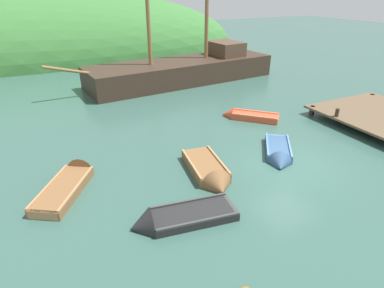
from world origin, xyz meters
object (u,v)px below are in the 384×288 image
Objects in this scene: rowboat_near_dock at (247,117)px; rowboat_far at (174,220)px; sailing_ship at (184,74)px; rowboat_outer_right at (278,154)px; rowboat_outer_left at (71,182)px; rowboat_portside at (209,174)px.

rowboat_near_dock is 9.82m from rowboat_far.
sailing_ship reaches higher than rowboat_outer_right.
rowboat_far reaches higher than rowboat_outer_right.
rowboat_far is at bearing 58.58° from sailing_ship.
rowboat_outer_left is 1.10× the size of rowboat_portside.
sailing_ship is 6.05× the size of rowboat_near_dock.
rowboat_outer_right is (5.98, 2.04, 0.02)m from rowboat_far.
rowboat_outer_left is 4.59m from rowboat_far.
rowboat_near_dock is (-0.25, -9.03, -0.48)m from sailing_ship.
sailing_ship is 4.94× the size of rowboat_far.
rowboat_near_dock is 0.96× the size of rowboat_outer_right.
rowboat_near_dock is at bearing -130.20° from rowboat_far.
rowboat_outer_left is at bearing 60.68° from rowboat_near_dock.
rowboat_outer_right is at bearing 100.55° from rowboat_portside.
sailing_ship is at bearing -150.70° from rowboat_outer_right.
rowboat_portside is at bearing -132.52° from rowboat_far.
rowboat_far is at bearing -112.36° from rowboat_outer_left.
rowboat_portside is at bearing 87.78° from rowboat_near_dock.
rowboat_portside is (5.03, -1.82, 0.03)m from rowboat_outer_left.
rowboat_outer_left is (-10.28, -11.76, -0.48)m from sailing_ship.
rowboat_outer_left is at bearing -101.31° from rowboat_portside.
sailing_ship is 17.29m from rowboat_far.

